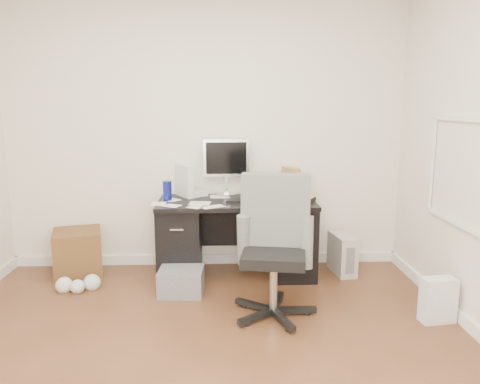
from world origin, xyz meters
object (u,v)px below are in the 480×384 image
object	(u,v)px
lcd_monitor	(226,167)
office_chair	(274,248)
wicker_basket	(78,252)
keyboard	(246,200)
desk	(237,235)
pc_tower	(342,254)

from	to	relation	value
lcd_monitor	office_chair	size ratio (longest dim) A/B	0.52
lcd_monitor	wicker_basket	world-z (taller)	lcd_monitor
wicker_basket	office_chair	bearing A→B (deg)	-28.67
keyboard	office_chair	xyz separation A→B (m)	(0.17, -0.87, -0.20)
desk	keyboard	size ratio (longest dim) A/B	3.97
desk	office_chair	xyz separation A→B (m)	(0.26, -0.92, 0.16)
desk	office_chair	world-z (taller)	office_chair
lcd_monitor	wicker_basket	bearing A→B (deg)	-175.22
keyboard	pc_tower	size ratio (longest dim) A/B	0.97
lcd_monitor	pc_tower	world-z (taller)	lcd_monitor
pc_tower	desk	bearing A→B (deg)	172.64
desk	lcd_monitor	size ratio (longest dim) A/B	2.59
wicker_basket	lcd_monitor	bearing A→B (deg)	6.93
desk	office_chair	bearing A→B (deg)	-74.17
keyboard	pc_tower	world-z (taller)	keyboard
pc_tower	lcd_monitor	bearing A→B (deg)	160.07
desk	lcd_monitor	bearing A→B (deg)	110.49
pc_tower	keyboard	bearing A→B (deg)	175.59
office_chair	wicker_basket	distance (m)	2.11
lcd_monitor	pc_tower	bearing A→B (deg)	-14.25
desk	pc_tower	bearing A→B (deg)	0.48
desk	keyboard	xyz separation A→B (m)	(0.09, -0.05, 0.36)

